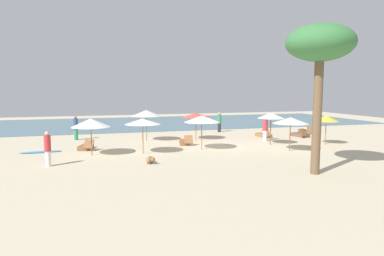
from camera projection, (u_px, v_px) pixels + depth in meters
The scene contains 22 objects.
ground_plane at pixel (209, 147), 22.49m from camera, with size 60.00×60.00×0.00m, color beige.
ocean_water at pixel (161, 123), 38.70m from camera, with size 48.00×16.00×0.06m, color slate.
umbrella_0 at pixel (291, 120), 20.83m from camera, with size 2.17×2.17×2.12m.
umbrella_1 at pixel (196, 115), 25.62m from camera, with size 2.21×2.21×2.03m.
umbrella_2 at pixel (271, 116), 23.27m from camera, with size 1.84×1.84×2.22m.
umbrella_3 at pixel (91, 123), 19.50m from camera, with size 2.22×2.22×2.16m.
umbrella_4 at pixel (202, 119), 21.39m from camera, with size 2.22×2.22×2.16m.
umbrella_5 at pixel (326, 118), 23.44m from camera, with size 1.72×1.72×2.03m.
umbrella_6 at pixel (143, 121), 20.05m from camera, with size 2.12×2.12×2.10m.
umbrella_7 at pixel (146, 113), 24.89m from camera, with size 2.22×2.22×2.30m.
lounger_0 at pixel (86, 147), 21.68m from camera, with size 1.05×1.78×0.69m.
lounger_1 at pixel (264, 135), 27.15m from camera, with size 0.85×1.71×0.74m.
lounger_2 at pixel (184, 142), 23.61m from camera, with size 0.91×1.76×0.70m.
lounger_3 at pixel (303, 131), 29.50m from camera, with size 1.28×1.78×0.68m.
lounger_4 at pixel (300, 135), 27.36m from camera, with size 1.07×1.76×0.73m.
person_0 at pixel (265, 129), 25.13m from camera, with size 0.44×0.44×1.80m.
person_1 at pixel (219, 122), 30.37m from camera, with size 0.39×0.39×1.78m.
person_2 at pixel (48, 149), 16.84m from camera, with size 0.41×0.41×1.76m.
person_3 at pixel (76, 128), 25.60m from camera, with size 0.48×0.48×1.84m.
palm_0 at pixel (320, 47), 14.79m from camera, with size 2.98×2.98×6.68m.
dog at pixel (150, 160), 17.56m from camera, with size 0.56×0.84×0.38m.
surfboard at pixel (41, 152), 20.60m from camera, with size 2.42×0.68×0.07m.
Camera 1 is at (-7.31, -20.99, 3.84)m, focal length 31.70 mm.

